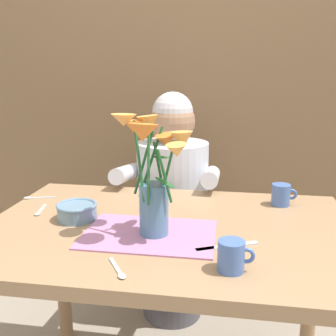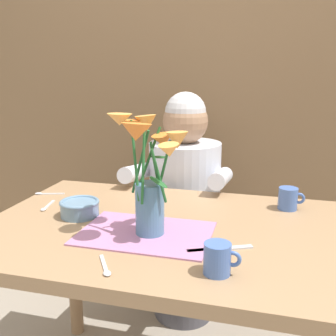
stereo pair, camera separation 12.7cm
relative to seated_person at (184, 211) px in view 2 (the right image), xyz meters
The scene contains 12 objects.
wood_panel_backdrop 0.82m from the seated_person, 79.77° to the left, with size 4.00×0.10×2.50m, color brown.
dining_table 0.63m from the seated_person, 82.76° to the right, with size 1.20×0.80×0.74m.
seated_person is the anchor object (origin of this frame).
striped_placemat 0.72m from the seated_person, 87.40° to the right, with size 0.40×0.28×0.01m, color #B275A3.
flower_vase 0.80m from the seated_person, 86.28° to the right, with size 0.26×0.23×0.37m.
ceramic_bowl 0.68m from the seated_person, 111.10° to the right, with size 0.14×0.14×0.06m.
dinner_knife 0.81m from the seated_person, 70.26° to the right, with size 0.19×0.02×0.01m, color silver.
coffee_cup 0.62m from the seated_person, 37.42° to the right, with size 0.09×0.07×0.08m.
tea_cup 0.95m from the seated_person, 72.41° to the right, with size 0.09×0.07×0.08m.
spoon_0 0.71m from the seated_person, 124.73° to the right, with size 0.04×0.12×0.01m.
spoon_1 0.67m from the seated_person, 138.92° to the right, with size 0.12×0.05×0.01m.
spoon_2 0.95m from the seated_person, 89.77° to the right, with size 0.08×0.11×0.01m.
Camera 2 is at (0.31, -1.14, 1.23)m, focal length 41.83 mm.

